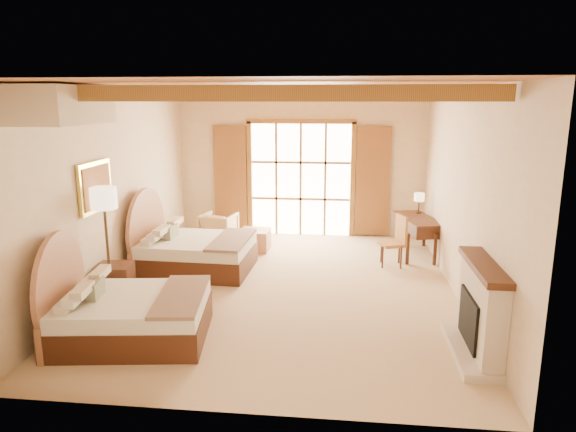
# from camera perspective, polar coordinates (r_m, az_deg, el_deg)

# --- Properties ---
(floor) EXTENTS (7.00, 7.00, 0.00)m
(floor) POSITION_cam_1_polar(r_m,az_deg,el_deg) (8.51, -0.60, -7.92)
(floor) COLOR #D2B38E
(floor) RESTS_ON ground
(wall_back) EXTENTS (5.50, 0.00, 5.50)m
(wall_back) POSITION_cam_1_polar(r_m,az_deg,el_deg) (11.53, 1.45, 5.75)
(wall_back) COLOR beige
(wall_back) RESTS_ON ground
(wall_left) EXTENTS (0.00, 7.00, 7.00)m
(wall_left) POSITION_cam_1_polar(r_m,az_deg,el_deg) (8.84, -18.64, 2.94)
(wall_left) COLOR beige
(wall_left) RESTS_ON ground
(wall_right) EXTENTS (0.00, 7.00, 7.00)m
(wall_right) POSITION_cam_1_polar(r_m,az_deg,el_deg) (8.23, 18.77, 2.24)
(wall_right) COLOR beige
(wall_right) RESTS_ON ground
(ceiling) EXTENTS (7.00, 7.00, 0.00)m
(ceiling) POSITION_cam_1_polar(r_m,az_deg,el_deg) (7.97, -0.65, 14.15)
(ceiling) COLOR #B76F3B
(ceiling) RESTS_ON ground
(ceiling_beams) EXTENTS (5.39, 4.60, 0.18)m
(ceiling_beams) POSITION_cam_1_polar(r_m,az_deg,el_deg) (7.96, -0.65, 13.29)
(ceiling_beams) COLOR #9C682D
(ceiling_beams) RESTS_ON ceiling
(french_doors) EXTENTS (3.95, 0.08, 2.60)m
(french_doors) POSITION_cam_1_polar(r_m,az_deg,el_deg) (11.52, 1.42, 3.99)
(french_doors) COLOR white
(french_doors) RESTS_ON ground
(fireplace) EXTENTS (0.46, 1.40, 1.16)m
(fireplace) POSITION_cam_1_polar(r_m,az_deg,el_deg) (6.62, 20.47, -10.23)
(fireplace) COLOR beige
(fireplace) RESTS_ON ground
(painting) EXTENTS (0.06, 0.95, 0.75)m
(painting) POSITION_cam_1_polar(r_m,az_deg,el_deg) (8.13, -20.59, 3.05)
(painting) COLOR gold
(painting) RESTS_ON wall_left
(canopy_valance) EXTENTS (0.70, 1.40, 0.45)m
(canopy_valance) POSITION_cam_1_polar(r_m,az_deg,el_deg) (6.79, -23.82, 11.22)
(canopy_valance) COLOR beige
(canopy_valance) RESTS_ON ceiling
(bed_near) EXTENTS (2.05, 1.64, 1.23)m
(bed_near) POSITION_cam_1_polar(r_m,az_deg,el_deg) (7.02, -18.00, -9.94)
(bed_near) COLOR #411C10
(bed_near) RESTS_ON floor
(bed_far) EXTENTS (2.00, 1.55, 1.29)m
(bed_far) POSITION_cam_1_polar(r_m,az_deg,el_deg) (9.40, -11.01, -3.64)
(bed_far) COLOR #411C10
(bed_far) RESTS_ON floor
(nightstand) EXTENTS (0.55, 0.55, 0.59)m
(nightstand) POSITION_cam_1_polar(r_m,az_deg,el_deg) (8.27, -18.60, -7.09)
(nightstand) COLOR #411C10
(nightstand) RESTS_ON floor
(floor_lamp) EXTENTS (0.38, 0.38, 1.78)m
(floor_lamp) POSITION_cam_1_polar(r_m,az_deg,el_deg) (7.92, -19.75, 1.11)
(floor_lamp) COLOR #3B2D1A
(floor_lamp) RESTS_ON floor
(armchair) EXTENTS (0.79, 0.81, 0.64)m
(armchair) POSITION_cam_1_polar(r_m,az_deg,el_deg) (11.16, -7.69, -1.28)
(armchair) COLOR tan
(armchair) RESTS_ON floor
(ottoman) EXTENTS (0.60, 0.60, 0.42)m
(ottoman) POSITION_cam_1_polar(r_m,az_deg,el_deg) (10.53, -3.69, -2.66)
(ottoman) COLOR #AB7B58
(ottoman) RESTS_ON floor
(desk) EXTENTS (0.92, 1.50, 0.75)m
(desk) POSITION_cam_1_polar(r_m,az_deg,el_deg) (10.46, 14.13, -2.04)
(desk) COLOR #411C10
(desk) RESTS_ON floor
(desk_chair) EXTENTS (0.55, 0.53, 0.95)m
(desk_chair) POSITION_cam_1_polar(r_m,az_deg,el_deg) (9.70, 11.54, -3.75)
(desk_chair) COLOR #B28140
(desk_chair) RESTS_ON floor
(desk_lamp) EXTENTS (0.21, 0.21, 0.41)m
(desk_lamp) POSITION_cam_1_polar(r_m,az_deg,el_deg) (10.75, 14.39, 1.96)
(desk_lamp) COLOR #3B2D1A
(desk_lamp) RESTS_ON desk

